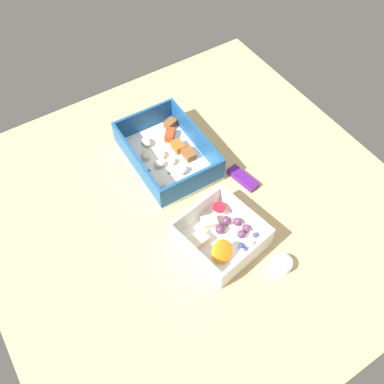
# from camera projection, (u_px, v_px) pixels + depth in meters

# --- Properties ---
(table_surface) EXTENTS (0.80, 0.80, 0.02)m
(table_surface) POSITION_uv_depth(u_px,v_px,m) (193.00, 209.00, 0.85)
(table_surface) COLOR tan
(table_surface) RESTS_ON ground
(pasta_container) EXTENTS (0.21, 0.15, 0.06)m
(pasta_container) POSITION_uv_depth(u_px,v_px,m) (168.00, 154.00, 0.90)
(pasta_container) COLOR white
(pasta_container) RESTS_ON table_surface
(fruit_bowl) EXTENTS (0.16, 0.16, 0.05)m
(fruit_bowl) POSITION_uv_depth(u_px,v_px,m) (220.00, 236.00, 0.79)
(fruit_bowl) COLOR white
(fruit_bowl) RESTS_ON table_surface
(candy_bar) EXTENTS (0.07, 0.04, 0.01)m
(candy_bar) POSITION_uv_depth(u_px,v_px,m) (244.00, 179.00, 0.88)
(candy_bar) COLOR #51197A
(candy_bar) RESTS_ON table_surface
(paper_cup_liner) EXTENTS (0.04, 0.04, 0.02)m
(paper_cup_liner) POSITION_uv_depth(u_px,v_px,m) (282.00, 264.00, 0.76)
(paper_cup_liner) COLOR white
(paper_cup_liner) RESTS_ON table_surface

